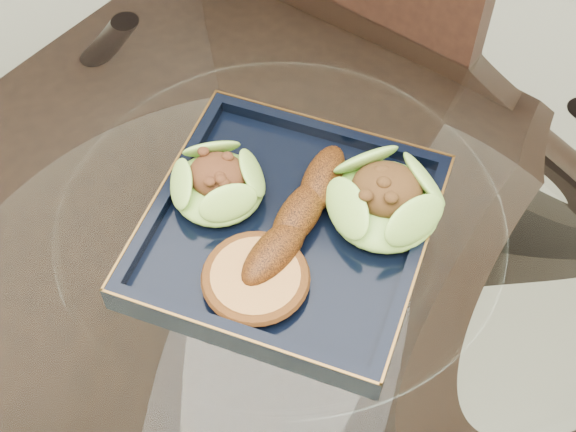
# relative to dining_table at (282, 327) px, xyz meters

# --- Properties ---
(dining_table) EXTENTS (1.13, 1.13, 0.77)m
(dining_table) POSITION_rel_dining_table_xyz_m (0.00, 0.00, 0.00)
(dining_table) COLOR white
(dining_table) RESTS_ON ground
(dining_chair) EXTENTS (0.59, 0.59, 1.06)m
(dining_chair) POSITION_rel_dining_table_xyz_m (-0.10, 0.28, -0.01)
(dining_chair) COLOR black
(dining_chair) RESTS_ON ground
(navy_plate) EXTENTS (0.29, 0.29, 0.02)m
(navy_plate) POSITION_rel_dining_table_xyz_m (0.00, 0.02, 0.17)
(navy_plate) COLOR black
(navy_plate) RESTS_ON dining_table
(lettuce_wrap_left) EXTENTS (0.10, 0.10, 0.03)m
(lettuce_wrap_left) POSITION_rel_dining_table_xyz_m (-0.08, 0.04, 0.20)
(lettuce_wrap_left) COLOR #68AD32
(lettuce_wrap_left) RESTS_ON navy_plate
(lettuce_wrap_right) EXTENTS (0.14, 0.14, 0.04)m
(lettuce_wrap_right) POSITION_rel_dining_table_xyz_m (0.09, 0.06, 0.20)
(lettuce_wrap_right) COLOR #65992C
(lettuce_wrap_right) RESTS_ON navy_plate
(roasted_plantain) EXTENTS (0.08, 0.18, 0.03)m
(roasted_plantain) POSITION_rel_dining_table_xyz_m (0.01, 0.02, 0.20)
(roasted_plantain) COLOR #582909
(roasted_plantain) RESTS_ON navy_plate
(crumb_patty) EXTENTS (0.12, 0.12, 0.02)m
(crumb_patty) POSITION_rel_dining_table_xyz_m (-0.01, -0.05, 0.19)
(crumb_patty) COLOR #B5733C
(crumb_patty) RESTS_ON navy_plate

